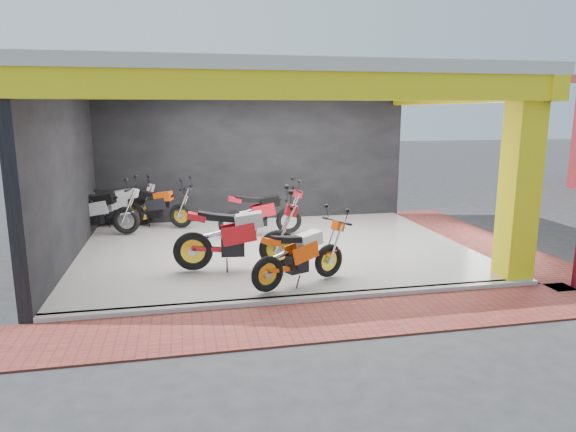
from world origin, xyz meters
TOP-DOWN VIEW (x-y plane):
  - ground at (0.00, 0.00)m, footprint 80.00×80.00m
  - showroom_floor at (0.00, 2.00)m, footprint 8.00×6.00m
  - showroom_ceiling at (0.00, 2.00)m, footprint 8.40×6.40m
  - back_wall at (0.00, 5.10)m, footprint 8.20×0.20m
  - left_wall at (-4.10, 2.00)m, footprint 0.20×6.20m
  - corner_column at (3.75, -0.75)m, footprint 0.50×0.50m
  - header_beam_front at (0.00, -1.00)m, footprint 8.40×0.30m
  - header_beam_right at (4.00, 2.00)m, footprint 0.30×6.40m
  - floor_kerb at (0.00, -1.02)m, footprint 8.00×0.20m
  - paver_front at (0.00, -1.80)m, footprint 9.00×1.40m
  - paver_right at (4.80, 2.00)m, footprint 1.40×7.00m
  - moto_hero at (0.54, -0.24)m, footprint 2.08×1.46m
  - moto_row_a at (-0.22, 0.46)m, footprint 2.44×1.10m
  - moto_row_b at (0.53, 3.06)m, footprint 2.11×0.87m
  - moto_row_c at (-1.94, 4.21)m, footprint 2.14×1.50m
  - moto_row_d at (-3.19, 3.78)m, footprint 2.30×1.35m
  - moto_row_e at (-2.87, 4.79)m, footprint 2.10×0.85m

SIDE VIEW (x-z plane):
  - ground at x=0.00m, z-range 0.00..0.00m
  - paver_front at x=0.00m, z-range 0.00..0.03m
  - paver_right at x=4.80m, z-range 0.00..0.03m
  - showroom_floor at x=0.00m, z-range 0.00..0.10m
  - floor_kerb at x=0.00m, z-range 0.00..0.10m
  - moto_hero at x=0.54m, z-range 0.10..1.30m
  - moto_row_c at x=-1.94m, z-range 0.10..1.33m
  - moto_row_b at x=0.53m, z-range 0.10..1.37m
  - moto_row_e at x=-2.87m, z-range 0.10..1.37m
  - moto_row_d at x=-3.19m, z-range 0.10..1.42m
  - moto_row_a at x=-0.22m, z-range 0.10..1.55m
  - back_wall at x=0.00m, z-range 0.00..3.50m
  - left_wall at x=-4.10m, z-range 0.00..3.50m
  - corner_column at x=3.75m, z-range 0.00..3.50m
  - header_beam_front at x=0.00m, z-range 3.10..3.50m
  - header_beam_right at x=4.00m, z-range 3.10..3.50m
  - showroom_ceiling at x=0.00m, z-range 3.50..3.70m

